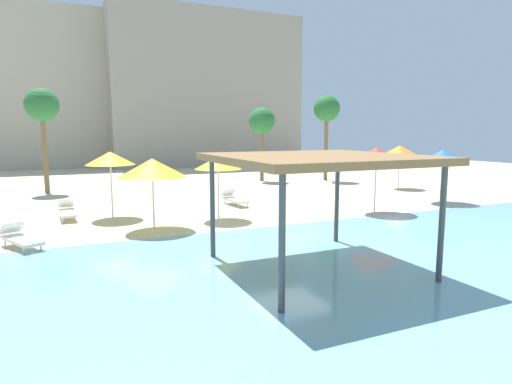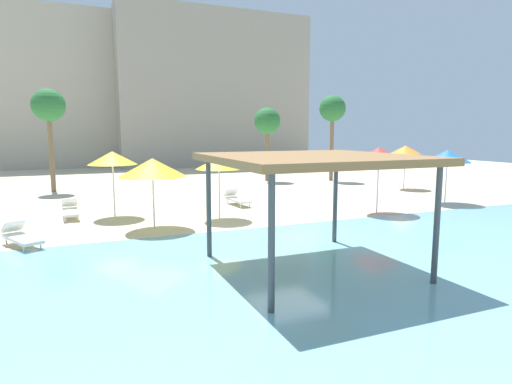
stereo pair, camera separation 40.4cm
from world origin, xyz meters
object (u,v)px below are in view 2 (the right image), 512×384
(beach_umbrella_yellow_4, at_px, (219,163))
(palm_tree_0, at_px, (267,122))
(beach_umbrella_yellow_6, at_px, (112,158))
(lounge_chair_3, at_px, (21,236))
(shade_pavilion, at_px, (312,161))
(lounge_chair_2, at_px, (70,210))
(lounge_chair_0, at_px, (236,198))
(palm_tree_1, at_px, (48,108))
(beach_umbrella_yellow_3, at_px, (152,168))
(beach_umbrella_blue_2, at_px, (448,156))
(beach_umbrella_orange_5, at_px, (405,150))
(palm_tree_2, at_px, (332,110))
(beach_umbrella_red_0, at_px, (379,154))

(beach_umbrella_yellow_4, xyz_separation_m, palm_tree_0, (7.55, 11.97, 1.94))
(beach_umbrella_yellow_6, height_order, lounge_chair_3, beach_umbrella_yellow_6)
(shade_pavilion, height_order, lounge_chair_2, shade_pavilion)
(lounge_chair_0, bearing_deg, palm_tree_1, -142.31)
(beach_umbrella_yellow_3, bearing_deg, beach_umbrella_yellow_6, 111.36)
(shade_pavilion, relative_size, lounge_chair_2, 2.54)
(beach_umbrella_blue_2, distance_m, lounge_chair_3, 18.83)
(palm_tree_0, distance_m, palm_tree_1, 14.22)
(beach_umbrella_yellow_3, xyz_separation_m, lounge_chair_2, (-2.88, 3.45, -1.94))
(beach_umbrella_yellow_4, bearing_deg, beach_umbrella_yellow_6, 151.71)
(shade_pavilion, distance_m, lounge_chair_2, 11.70)
(beach_umbrella_orange_5, bearing_deg, palm_tree_2, 106.25)
(beach_umbrella_blue_2, xyz_separation_m, beach_umbrella_yellow_6, (-15.57, 2.81, 0.11))
(shade_pavilion, distance_m, beach_umbrella_yellow_4, 7.24)
(beach_umbrella_orange_5, distance_m, palm_tree_1, 21.66)
(beach_umbrella_blue_2, distance_m, beach_umbrella_yellow_6, 15.82)
(beach_umbrella_yellow_6, bearing_deg, palm_tree_2, 27.27)
(lounge_chair_3, height_order, palm_tree_2, palm_tree_2)
(beach_umbrella_yellow_6, relative_size, palm_tree_0, 0.52)
(beach_umbrella_blue_2, distance_m, beach_umbrella_yellow_4, 11.65)
(beach_umbrella_blue_2, bearing_deg, beach_umbrella_red_0, -170.57)
(lounge_chair_0, xyz_separation_m, lounge_chair_2, (-7.49, -0.29, 0.00))
(beach_umbrella_red_0, xyz_separation_m, palm_tree_1, (-13.43, 13.07, 2.38))
(shade_pavilion, distance_m, beach_umbrella_blue_2, 13.24)
(beach_umbrella_yellow_3, bearing_deg, lounge_chair_0, 39.01)
(beach_umbrella_yellow_4, bearing_deg, beach_umbrella_red_0, -12.41)
(beach_umbrella_yellow_3, relative_size, beach_umbrella_orange_5, 0.96)
(beach_umbrella_yellow_4, height_order, lounge_chair_3, beach_umbrella_yellow_4)
(lounge_chair_0, distance_m, palm_tree_0, 11.40)
(beach_umbrella_red_0, bearing_deg, shade_pavilion, -139.31)
(beach_umbrella_blue_2, height_order, lounge_chair_0, beach_umbrella_blue_2)
(beach_umbrella_orange_5, bearing_deg, beach_umbrella_yellow_6, -172.14)
(beach_umbrella_orange_5, height_order, palm_tree_2, palm_tree_2)
(beach_umbrella_red_0, distance_m, beach_umbrella_orange_5, 9.18)
(palm_tree_1, bearing_deg, beach_umbrella_blue_2, -33.88)
(beach_umbrella_red_0, bearing_deg, palm_tree_2, 66.21)
(lounge_chair_3, bearing_deg, beach_umbrella_red_0, 65.46)
(shade_pavilion, height_order, beach_umbrella_yellow_3, shade_pavilion)
(beach_umbrella_blue_2, bearing_deg, beach_umbrella_orange_5, 68.59)
(beach_umbrella_yellow_3, xyz_separation_m, beach_umbrella_yellow_6, (-1.15, 2.93, 0.21))
(beach_umbrella_blue_2, height_order, beach_umbrella_yellow_4, beach_umbrella_blue_2)
(beach_umbrella_yellow_6, bearing_deg, lounge_chair_2, 163.33)
(lounge_chair_0, xyz_separation_m, palm_tree_2, (10.17, 7.41, 4.77))
(palm_tree_1, bearing_deg, beach_umbrella_orange_5, -19.07)
(beach_umbrella_yellow_6, height_order, lounge_chair_0, beach_umbrella_yellow_6)
(beach_umbrella_blue_2, distance_m, palm_tree_2, 11.37)
(beach_umbrella_yellow_4, bearing_deg, palm_tree_2, 40.76)
(beach_umbrella_yellow_6, distance_m, lounge_chair_2, 2.81)
(beach_umbrella_yellow_4, height_order, beach_umbrella_yellow_6, beach_umbrella_yellow_6)
(shade_pavilion, xyz_separation_m, beach_umbrella_red_0, (6.66, 5.73, -0.22))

